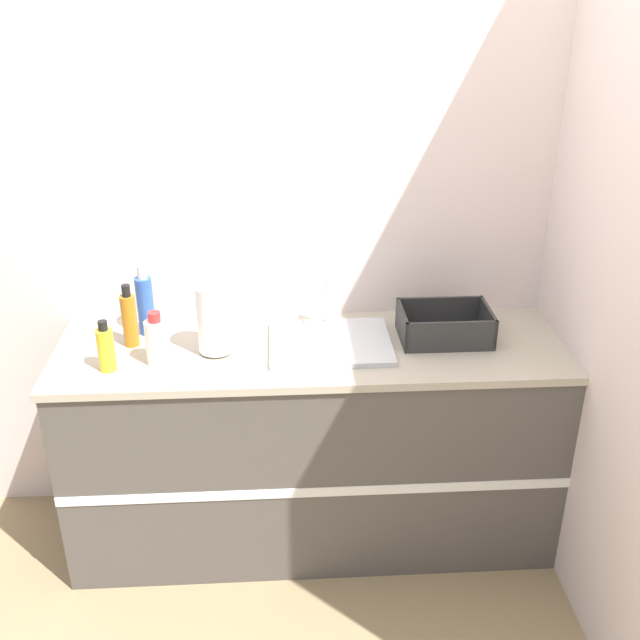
{
  "coord_description": "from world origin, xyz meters",
  "views": [
    {
      "loc": [
        -0.12,
        -2.19,
        2.18
      ],
      "look_at": [
        0.03,
        0.26,
        1.0
      ],
      "focal_mm": 42.0,
      "sensor_mm": 36.0,
      "label": 1
    }
  ],
  "objects_px": {
    "dish_rack": "(444,328)",
    "bottle_blue": "(145,304)",
    "bottle_yellow": "(106,349)",
    "bottle_white_spray": "(157,341)",
    "bottle_amber": "(129,319)",
    "sink": "(330,340)",
    "paper_towel_roll": "(215,319)"
  },
  "relations": [
    {
      "from": "bottle_blue",
      "to": "bottle_white_spray",
      "type": "relative_size",
      "value": 1.4
    },
    {
      "from": "paper_towel_roll",
      "to": "bottle_white_spray",
      "type": "xyz_separation_m",
      "value": [
        -0.2,
        -0.07,
        -0.05
      ]
    },
    {
      "from": "paper_towel_roll",
      "to": "bottle_white_spray",
      "type": "height_order",
      "value": "paper_towel_roll"
    },
    {
      "from": "bottle_amber",
      "to": "sink",
      "type": "bearing_deg",
      "value": -3.14
    },
    {
      "from": "bottle_blue",
      "to": "bottle_white_spray",
      "type": "bearing_deg",
      "value": -73.33
    },
    {
      "from": "bottle_white_spray",
      "to": "dish_rack",
      "type": "bearing_deg",
      "value": 6.91
    },
    {
      "from": "paper_towel_roll",
      "to": "bottle_blue",
      "type": "bearing_deg",
      "value": 147.67
    },
    {
      "from": "bottle_amber",
      "to": "bottle_blue",
      "type": "relative_size",
      "value": 0.87
    },
    {
      "from": "dish_rack",
      "to": "bottle_blue",
      "type": "height_order",
      "value": "bottle_blue"
    },
    {
      "from": "sink",
      "to": "bottle_white_spray",
      "type": "bearing_deg",
      "value": -170.48
    },
    {
      "from": "dish_rack",
      "to": "bottle_amber",
      "type": "xyz_separation_m",
      "value": [
        -1.18,
        0.02,
        0.06
      ]
    },
    {
      "from": "sink",
      "to": "paper_towel_roll",
      "type": "relative_size",
      "value": 1.72
    },
    {
      "from": "bottle_blue",
      "to": "sink",
      "type": "bearing_deg",
      "value": -11.29
    },
    {
      "from": "bottle_yellow",
      "to": "bottle_white_spray",
      "type": "xyz_separation_m",
      "value": [
        0.17,
        0.04,
        0.0
      ]
    },
    {
      "from": "bottle_amber",
      "to": "bottle_blue",
      "type": "height_order",
      "value": "bottle_blue"
    },
    {
      "from": "sink",
      "to": "bottle_white_spray",
      "type": "distance_m",
      "value": 0.64
    },
    {
      "from": "dish_rack",
      "to": "bottle_yellow",
      "type": "relative_size",
      "value": 1.79
    },
    {
      "from": "sink",
      "to": "dish_rack",
      "type": "height_order",
      "value": "sink"
    },
    {
      "from": "dish_rack",
      "to": "bottle_yellow",
      "type": "height_order",
      "value": "bottle_yellow"
    },
    {
      "from": "paper_towel_roll",
      "to": "dish_rack",
      "type": "relative_size",
      "value": 0.77
    },
    {
      "from": "sink",
      "to": "bottle_white_spray",
      "type": "height_order",
      "value": "sink"
    },
    {
      "from": "sink",
      "to": "bottle_yellow",
      "type": "relative_size",
      "value": 2.39
    },
    {
      "from": "bottle_yellow",
      "to": "bottle_white_spray",
      "type": "distance_m",
      "value": 0.17
    },
    {
      "from": "bottle_amber",
      "to": "bottle_blue",
      "type": "xyz_separation_m",
      "value": [
        0.04,
        0.1,
        0.02
      ]
    },
    {
      "from": "dish_rack",
      "to": "bottle_white_spray",
      "type": "xyz_separation_m",
      "value": [
        -1.06,
        -0.13,
        0.04
      ]
    },
    {
      "from": "bottle_white_spray",
      "to": "bottle_blue",
      "type": "bearing_deg",
      "value": 106.67
    },
    {
      "from": "bottle_yellow",
      "to": "dish_rack",
      "type": "bearing_deg",
      "value": 7.83
    },
    {
      "from": "dish_rack",
      "to": "bottle_yellow",
      "type": "xyz_separation_m",
      "value": [
        -1.23,
        -0.17,
        0.04
      ]
    },
    {
      "from": "dish_rack",
      "to": "bottle_white_spray",
      "type": "distance_m",
      "value": 1.07
    },
    {
      "from": "dish_rack",
      "to": "bottle_white_spray",
      "type": "height_order",
      "value": "bottle_white_spray"
    },
    {
      "from": "bottle_yellow",
      "to": "paper_towel_roll",
      "type": "bearing_deg",
      "value": 16.5
    },
    {
      "from": "paper_towel_roll",
      "to": "dish_rack",
      "type": "bearing_deg",
      "value": 3.93
    }
  ]
}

